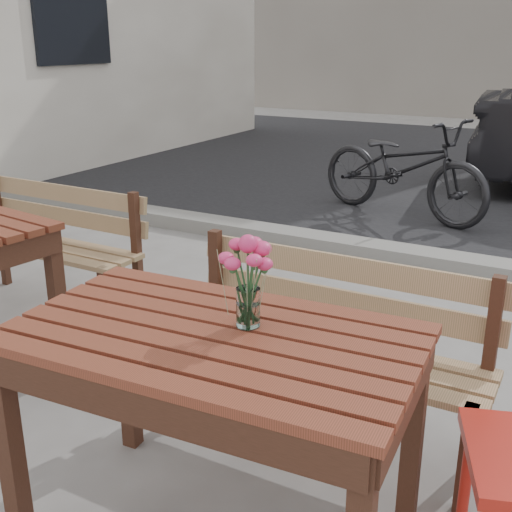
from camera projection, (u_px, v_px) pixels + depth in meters
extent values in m
cube|color=gray|center=(460.00, 264.00, 4.62)|extent=(30.00, 0.25, 0.12)
cube|color=#5B2A18|center=(213.00, 336.00, 1.94)|extent=(1.28, 0.80, 0.03)
cube|color=#321C10|center=(11.00, 451.00, 2.03)|extent=(0.07, 0.07, 0.74)
cube|color=#321C10|center=(128.00, 365.00, 2.56)|extent=(0.07, 0.07, 0.74)
cube|color=#321C10|center=(413.00, 437.00, 2.10)|extent=(0.07, 0.07, 0.74)
cube|color=olive|center=(323.00, 353.00, 2.56)|extent=(1.32, 0.36, 0.03)
cube|color=olive|center=(344.00, 285.00, 2.65)|extent=(1.32, 0.03, 0.36)
cube|color=#321C10|center=(179.00, 378.00, 2.77)|extent=(0.05, 0.05, 0.43)
cube|color=#321C10|center=(465.00, 461.00, 2.22)|extent=(0.05, 0.05, 0.43)
cube|color=#321C10|center=(215.00, 314.00, 2.96)|extent=(0.05, 0.05, 0.80)
cube|color=#321C10|center=(487.00, 376.00, 2.41)|extent=(0.05, 0.05, 0.80)
cylinder|color=red|center=(466.00, 483.00, 2.12)|extent=(0.04, 0.04, 0.43)
cylinder|color=white|center=(248.00, 307.00, 1.96)|extent=(0.07, 0.07, 0.12)
cylinder|color=#285A2F|center=(248.00, 288.00, 1.94)|extent=(0.04, 0.04, 0.25)
cube|color=#321C10|center=(58.00, 305.00, 3.10)|extent=(0.07, 0.07, 0.77)
cube|color=olive|center=(45.00, 246.00, 3.89)|extent=(1.29, 0.37, 0.03)
cube|color=olive|center=(65.00, 205.00, 3.98)|extent=(1.29, 0.05, 0.35)
cube|color=#321C10|center=(104.00, 303.00, 3.56)|extent=(0.05, 0.05, 0.42)
cube|color=#321C10|center=(136.00, 258.00, 3.74)|extent=(0.05, 0.05, 0.78)
imported|color=black|center=(403.00, 167.00, 5.96)|extent=(1.89, 1.14, 0.94)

